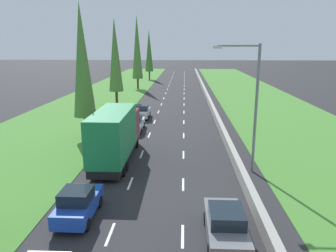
{
  "coord_description": "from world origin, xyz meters",
  "views": [
    {
      "loc": [
        1.74,
        1.07,
        8.86
      ],
      "look_at": [
        0.26,
        30.9,
        1.5
      ],
      "focal_mm": 35.0,
      "sensor_mm": 36.0,
      "label": 1
    }
  ],
  "objects_px": {
    "white_sedan_left_lane": "(134,123)",
    "silver_hatchback_left_lane": "(142,112)",
    "blue_hatchback_left_lane": "(78,204)",
    "green_box_truck_left_lane": "(116,134)",
    "poplar_tree_third": "(115,55)",
    "poplar_tree_fifth": "(149,51)",
    "poplar_tree_second": "(82,61)",
    "street_light_mast": "(251,100)",
    "grey_sedan_right_lane": "(226,225)",
    "poplar_tree_fourth": "(137,47)"
  },
  "relations": [
    {
      "from": "white_sedan_left_lane",
      "to": "poplar_tree_fourth",
      "type": "distance_m",
      "value": 35.67
    },
    {
      "from": "grey_sedan_right_lane",
      "to": "poplar_tree_second",
      "type": "distance_m",
      "value": 21.56
    },
    {
      "from": "blue_hatchback_left_lane",
      "to": "poplar_tree_fourth",
      "type": "height_order",
      "value": "poplar_tree_fourth"
    },
    {
      "from": "grey_sedan_right_lane",
      "to": "street_light_mast",
      "type": "bearing_deg",
      "value": 73.3
    },
    {
      "from": "poplar_tree_fifth",
      "to": "street_light_mast",
      "type": "relative_size",
      "value": 1.43
    },
    {
      "from": "silver_hatchback_left_lane",
      "to": "poplar_tree_fifth",
      "type": "relative_size",
      "value": 0.3
    },
    {
      "from": "poplar_tree_third",
      "to": "poplar_tree_fifth",
      "type": "bearing_deg",
      "value": 88.74
    },
    {
      "from": "silver_hatchback_left_lane",
      "to": "grey_sedan_right_lane",
      "type": "bearing_deg",
      "value": -74.64
    },
    {
      "from": "poplar_tree_fourth",
      "to": "street_light_mast",
      "type": "distance_m",
      "value": 48.02
    },
    {
      "from": "green_box_truck_left_lane",
      "to": "silver_hatchback_left_lane",
      "type": "bearing_deg",
      "value": 89.72
    },
    {
      "from": "poplar_tree_second",
      "to": "poplar_tree_third",
      "type": "distance_m",
      "value": 17.97
    },
    {
      "from": "poplar_tree_second",
      "to": "poplar_tree_third",
      "type": "relative_size",
      "value": 1.0
    },
    {
      "from": "silver_hatchback_left_lane",
      "to": "street_light_mast",
      "type": "bearing_deg",
      "value": -60.47
    },
    {
      "from": "poplar_tree_third",
      "to": "poplar_tree_fifth",
      "type": "relative_size",
      "value": 1.0
    },
    {
      "from": "blue_hatchback_left_lane",
      "to": "poplar_tree_second",
      "type": "height_order",
      "value": "poplar_tree_second"
    },
    {
      "from": "green_box_truck_left_lane",
      "to": "blue_hatchback_left_lane",
      "type": "bearing_deg",
      "value": -91.28
    },
    {
      "from": "grey_sedan_right_lane",
      "to": "poplar_tree_third",
      "type": "relative_size",
      "value": 0.35
    },
    {
      "from": "silver_hatchback_left_lane",
      "to": "poplar_tree_fourth",
      "type": "height_order",
      "value": "poplar_tree_fourth"
    },
    {
      "from": "green_box_truck_left_lane",
      "to": "poplar_tree_third",
      "type": "relative_size",
      "value": 0.73
    },
    {
      "from": "blue_hatchback_left_lane",
      "to": "poplar_tree_third",
      "type": "xyz_separation_m",
      "value": [
        -4.73,
        33.26,
        6.61
      ]
    },
    {
      "from": "white_sedan_left_lane",
      "to": "silver_hatchback_left_lane",
      "type": "distance_m",
      "value": 6.15
    },
    {
      "from": "silver_hatchback_left_lane",
      "to": "poplar_tree_third",
      "type": "relative_size",
      "value": 0.3
    },
    {
      "from": "grey_sedan_right_lane",
      "to": "street_light_mast",
      "type": "relative_size",
      "value": 0.5
    },
    {
      "from": "white_sedan_left_lane",
      "to": "street_light_mast",
      "type": "bearing_deg",
      "value": -48.45
    },
    {
      "from": "grey_sedan_right_lane",
      "to": "poplar_tree_third",
      "type": "bearing_deg",
      "value": 109.21
    },
    {
      "from": "grey_sedan_right_lane",
      "to": "poplar_tree_third",
      "type": "distance_m",
      "value": 37.56
    },
    {
      "from": "blue_hatchback_left_lane",
      "to": "street_light_mast",
      "type": "bearing_deg",
      "value": 35.31
    },
    {
      "from": "blue_hatchback_left_lane",
      "to": "poplar_tree_third",
      "type": "height_order",
      "value": "poplar_tree_third"
    },
    {
      "from": "blue_hatchback_left_lane",
      "to": "silver_hatchback_left_lane",
      "type": "height_order",
      "value": "same"
    },
    {
      "from": "white_sedan_left_lane",
      "to": "silver_hatchback_left_lane",
      "type": "xyz_separation_m",
      "value": [
        0.09,
        6.15,
        0.02
      ]
    },
    {
      "from": "silver_hatchback_left_lane",
      "to": "poplar_tree_fifth",
      "type": "bearing_deg",
      "value": 94.93
    },
    {
      "from": "green_box_truck_left_lane",
      "to": "poplar_tree_second",
      "type": "relative_size",
      "value": 0.73
    },
    {
      "from": "poplar_tree_fourth",
      "to": "street_light_mast",
      "type": "bearing_deg",
      "value": -72.61
    },
    {
      "from": "green_box_truck_left_lane",
      "to": "white_sedan_left_lane",
      "type": "distance_m",
      "value": 9.58
    },
    {
      "from": "grey_sedan_right_lane",
      "to": "poplar_tree_fifth",
      "type": "height_order",
      "value": "poplar_tree_fifth"
    },
    {
      "from": "silver_hatchback_left_lane",
      "to": "blue_hatchback_left_lane",
      "type": "bearing_deg",
      "value": -90.64
    },
    {
      "from": "blue_hatchback_left_lane",
      "to": "poplar_tree_fifth",
      "type": "relative_size",
      "value": 0.3
    },
    {
      "from": "poplar_tree_third",
      "to": "white_sedan_left_lane",
      "type": "bearing_deg",
      "value": -71.82
    },
    {
      "from": "grey_sedan_right_lane",
      "to": "poplar_tree_third",
      "type": "height_order",
      "value": "poplar_tree_third"
    },
    {
      "from": "grey_sedan_right_lane",
      "to": "white_sedan_left_lane",
      "type": "bearing_deg",
      "value": 109.98
    },
    {
      "from": "blue_hatchback_left_lane",
      "to": "white_sedan_left_lane",
      "type": "relative_size",
      "value": 0.87
    },
    {
      "from": "poplar_tree_fifth",
      "to": "poplar_tree_fourth",
      "type": "bearing_deg",
      "value": -91.11
    },
    {
      "from": "green_box_truck_left_lane",
      "to": "poplar_tree_third",
      "type": "distance_m",
      "value": 25.48
    },
    {
      "from": "green_box_truck_left_lane",
      "to": "white_sedan_left_lane",
      "type": "xyz_separation_m",
      "value": [
        -0.01,
        9.48,
        -1.37
      ]
    },
    {
      "from": "poplar_tree_second",
      "to": "poplar_tree_fourth",
      "type": "distance_m",
      "value": 37.57
    },
    {
      "from": "green_box_truck_left_lane",
      "to": "poplar_tree_fourth",
      "type": "bearing_deg",
      "value": 95.75
    },
    {
      "from": "poplar_tree_third",
      "to": "silver_hatchback_left_lane",
      "type": "bearing_deg",
      "value": -60.43
    },
    {
      "from": "poplar_tree_fifth",
      "to": "green_box_truck_left_lane",
      "type": "bearing_deg",
      "value": -86.35
    },
    {
      "from": "blue_hatchback_left_lane",
      "to": "green_box_truck_left_lane",
      "type": "xyz_separation_m",
      "value": [
        0.2,
        8.83,
        1.35
      ]
    },
    {
      "from": "white_sedan_left_lane",
      "to": "street_light_mast",
      "type": "xyz_separation_m",
      "value": [
        9.89,
        -11.16,
        4.42
      ]
    }
  ]
}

